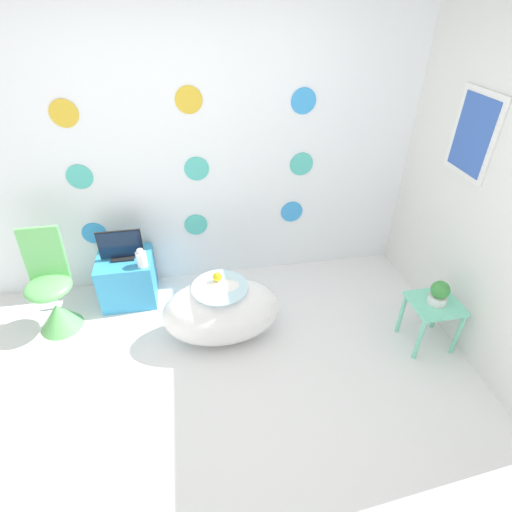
% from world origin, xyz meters
% --- Properties ---
extents(ground_plane, '(12.00, 12.00, 0.00)m').
position_xyz_m(ground_plane, '(0.00, 0.00, 0.00)').
color(ground_plane, white).
extents(wall_back_dotted, '(4.91, 0.05, 2.60)m').
position_xyz_m(wall_back_dotted, '(0.00, 1.77, 1.30)').
color(wall_back_dotted, white).
rests_on(wall_back_dotted, ground_plane).
extents(wall_right, '(0.06, 2.75, 2.60)m').
position_xyz_m(wall_right, '(1.97, 0.87, 1.30)').
color(wall_right, silver).
rests_on(wall_right, ground_plane).
extents(bathtub, '(0.93, 0.53, 0.54)m').
position_xyz_m(bathtub, '(0.10, 0.86, 0.27)').
color(bathtub, white).
rests_on(bathtub, ground_plane).
extents(rubber_duck, '(0.07, 0.08, 0.08)m').
position_xyz_m(rubber_duck, '(0.09, 0.92, 0.58)').
color(rubber_duck, yellow).
rests_on(rubber_duck, bathtub).
extents(chair, '(0.36, 0.37, 0.89)m').
position_xyz_m(chair, '(-1.24, 1.23, 0.28)').
color(chair, '#66C166').
rests_on(chair, ground_plane).
extents(tv_cabinet, '(0.47, 0.44, 0.45)m').
position_xyz_m(tv_cabinet, '(-0.68, 1.50, 0.22)').
color(tv_cabinet, '#389ED6').
rests_on(tv_cabinet, ground_plane).
extents(tv, '(0.37, 0.12, 0.27)m').
position_xyz_m(tv, '(-0.68, 1.50, 0.57)').
color(tv, black).
rests_on(tv, tv_cabinet).
extents(vase, '(0.09, 0.09, 0.17)m').
position_xyz_m(vase, '(-0.50, 1.35, 0.52)').
color(vase, white).
rests_on(vase, tv_cabinet).
extents(side_table, '(0.37, 0.34, 0.42)m').
position_xyz_m(side_table, '(1.71, 0.51, 0.34)').
color(side_table, '#72D8B7').
rests_on(side_table, ground_plane).
extents(potted_plant_left, '(0.14, 0.14, 0.19)m').
position_xyz_m(potted_plant_left, '(1.71, 0.51, 0.52)').
color(potted_plant_left, white).
rests_on(potted_plant_left, side_table).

